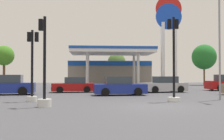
% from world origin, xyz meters
% --- Properties ---
extents(ground_plane, '(90.00, 90.00, 0.00)m').
position_xyz_m(ground_plane, '(0.00, 0.00, 0.00)').
color(ground_plane, '#47474C').
rests_on(ground_plane, ground).
extents(gas_station, '(11.16, 12.18, 4.83)m').
position_xyz_m(gas_station, '(-0.85, 23.84, 2.11)').
color(gas_station, gray).
rests_on(gas_station, ground).
extents(station_pole_sign, '(3.44, 0.56, 12.07)m').
position_xyz_m(station_pole_sign, '(6.78, 20.58, 7.52)').
color(station_pole_sign, white).
rests_on(station_pole_sign, ground).
extents(car_0, '(4.08, 2.16, 1.40)m').
position_xyz_m(car_0, '(-4.93, 11.37, 0.63)').
color(car_0, black).
rests_on(car_0, ground).
extents(car_1, '(4.69, 2.49, 1.61)m').
position_xyz_m(car_1, '(-10.07, 8.65, 0.73)').
color(car_1, black).
rests_on(car_1, ground).
extents(car_3, '(4.34, 2.46, 1.46)m').
position_xyz_m(car_3, '(3.45, 10.85, 0.66)').
color(car_3, black).
rests_on(car_3, ground).
extents(car_5, '(4.20, 2.13, 1.46)m').
position_xyz_m(car_5, '(-1.03, 7.50, 0.66)').
color(car_5, black).
rests_on(car_5, ground).
extents(traffic_signal_0, '(0.70, 0.71, 5.02)m').
position_xyz_m(traffic_signal_0, '(1.67, 2.24, 2.00)').
color(traffic_signal_0, silver).
rests_on(traffic_signal_0, ground).
extents(traffic_signal_1, '(0.68, 0.70, 4.45)m').
position_xyz_m(traffic_signal_1, '(-5.51, 0.07, 1.25)').
color(traffic_signal_1, silver).
rests_on(traffic_signal_1, ground).
extents(traffic_signal_2, '(0.65, 0.66, 4.25)m').
position_xyz_m(traffic_signal_2, '(-6.72, 2.88, 1.77)').
color(traffic_signal_2, silver).
rests_on(traffic_signal_2, ground).
extents(tree_0, '(3.07, 3.07, 6.28)m').
position_xyz_m(tree_0, '(-17.13, 29.27, 4.66)').
color(tree_0, brown).
rests_on(tree_0, ground).
extents(tree_1, '(3.03, 3.03, 5.28)m').
position_xyz_m(tree_1, '(0.77, 30.18, 3.66)').
color(tree_1, brown).
rests_on(tree_1, ground).
extents(tree_2, '(3.92, 3.92, 6.64)m').
position_xyz_m(tree_2, '(14.96, 28.45, 4.59)').
color(tree_2, brown).
rests_on(tree_2, ground).
extents(corner_streetlamp, '(0.24, 1.48, 6.78)m').
position_xyz_m(corner_streetlamp, '(4.90, 2.82, 4.09)').
color(corner_streetlamp, gray).
rests_on(corner_streetlamp, ground).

